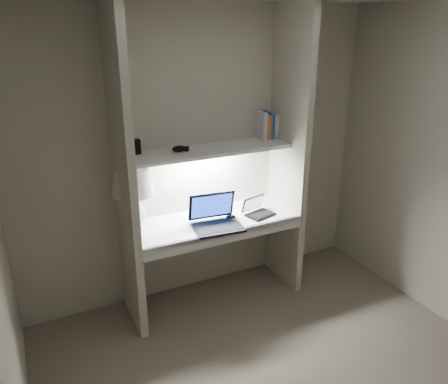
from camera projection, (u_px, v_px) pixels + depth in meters
back_wall at (200, 157)px, 3.77m from camera, size 3.20×0.01×2.50m
alcove_panel_left at (124, 178)px, 3.24m from camera, size 0.06×0.55×2.50m
alcove_panel_right at (288, 154)px, 3.84m from camera, size 0.06×0.55×2.50m
desk at (214, 221)px, 3.72m from camera, size 1.40×0.55×0.04m
desk_apron at (227, 237)px, 3.51m from camera, size 1.46×0.03×0.10m
shelf at (208, 151)px, 3.58m from camera, size 1.40×0.36×0.03m
strip_light at (208, 153)px, 3.59m from camera, size 0.60×0.04×0.02m
table_lamp at (133, 189)px, 3.43m from camera, size 0.34×0.34×0.51m
laptop_main at (216, 219)px, 3.57m from camera, size 0.42×0.38×0.26m
laptop_netbook at (258, 210)px, 3.79m from camera, size 0.28×0.26×0.15m
speaker at (211, 205)px, 3.83m from camera, size 0.11×0.09×0.14m
mouse at (231, 217)px, 3.72m from camera, size 0.10×0.08×0.03m
cable_coil at (225, 210)px, 3.88m from camera, size 0.14×0.14×0.01m
sticky_note at (144, 239)px, 3.36m from camera, size 0.09×0.09×0.00m
book_row at (269, 125)px, 3.89m from camera, size 0.23×0.16×0.24m
shelf_box at (136, 147)px, 3.41m from camera, size 0.08×0.06×0.12m
shelf_gadget at (179, 149)px, 3.48m from camera, size 0.12×0.09×0.05m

